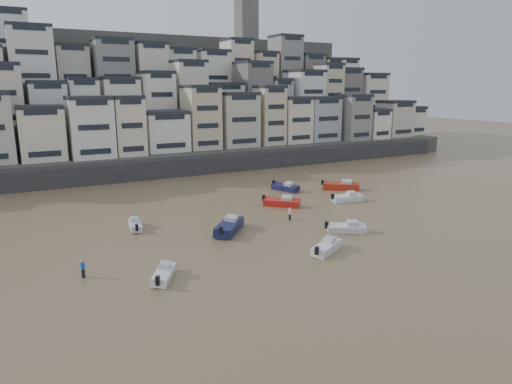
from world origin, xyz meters
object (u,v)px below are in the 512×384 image
boat_f (135,224)px  boat_a (327,245)px  boat_g (341,184)px  boat_b (347,227)px  person_blue (83,269)px  person_pink (290,214)px  boat_c (229,224)px  boat_i (285,186)px  boat_d (347,197)px  boat_j (164,272)px  boat_e (282,201)px

boat_f → boat_a: size_ratio=0.88×
boat_g → boat_b: (-14.41, -19.04, -0.21)m
boat_b → person_blue: size_ratio=2.96×
boat_f → person_pink: (19.06, -5.86, 0.23)m
boat_a → boat_c: bearing=89.9°
boat_c → person_blue: boat_c is taller
boat_b → boat_i: bearing=105.2°
boat_c → person_blue: size_ratio=4.01×
boat_c → boat_g: boat_c is taller
boat_b → boat_d: bearing=79.2°
boat_i → boat_f: 29.30m
boat_j → person_blue: (-6.48, 3.94, 0.21)m
person_blue → person_pink: 27.81m
boat_e → boat_f: 21.86m
boat_e → person_pink: 7.16m
boat_i → person_pink: size_ratio=3.20×
boat_c → boat_g: 29.42m
boat_a → person_pink: size_ratio=3.04×
boat_i → boat_e: 10.40m
boat_e → person_blue: bearing=-112.0°
boat_c → boat_j: bearing=173.0°
boat_b → person_pink: (-3.16, 7.83, 0.17)m
boat_c → boat_i: (18.00, 15.97, -0.19)m
boat_i → boat_d: (4.43, -10.89, -0.03)m
person_pink → boat_e: bearing=67.1°
boat_j → person_blue: person_blue is taller
boat_f → boat_d: bearing=-84.1°
boat_c → boat_e: size_ratio=1.19×
boat_d → boat_e: (-10.37, 2.35, 0.07)m
boat_i → boat_f: size_ratio=1.20×
boat_f → boat_j: (-1.45, -16.49, 0.02)m
boat_j → boat_b: bearing=-53.3°
boat_e → boat_i: bearing=99.1°
boat_b → boat_f: bearing=177.2°
boat_f → boat_g: boat_g is taller
boat_g → person_pink: boat_g is taller
boat_b → boat_g: bearing=81.7°
boat_c → boat_b: 14.27m
boat_d → person_blue: (-40.15, -10.93, 0.14)m
boat_a → person_blue: person_blue is taller
boat_e → person_pink: (-2.79, -6.59, 0.07)m
boat_e → boat_j: bearing=-99.6°
boat_f → person_blue: bearing=156.5°
boat_j → boat_f: bearing=24.9°
boat_f → person_pink: size_ratio=2.68×
boat_d → person_blue: size_ratio=3.09×
boat_f → boat_g: bearing=-72.9°
boat_b → boat_c: bearing=179.5°
boat_a → boat_j: size_ratio=1.10×
boat_d → boat_g: bearing=66.2°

